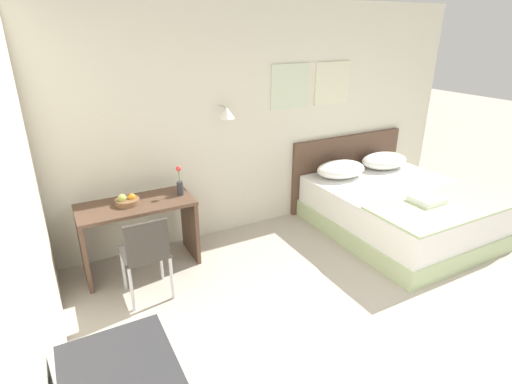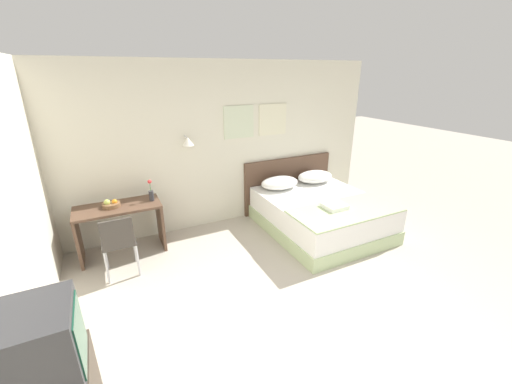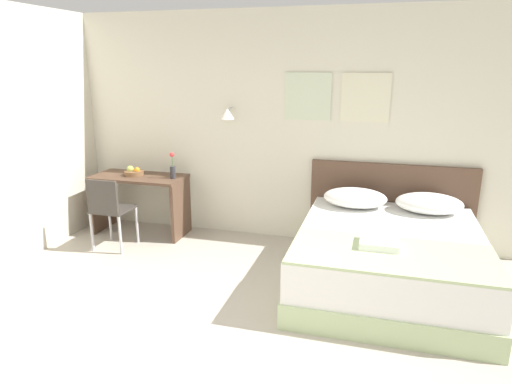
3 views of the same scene
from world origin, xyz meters
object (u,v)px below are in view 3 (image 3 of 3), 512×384
(bed, at_px, (388,260))
(desk, at_px, (140,193))
(pillow_left, at_px, (355,198))
(fruit_bowl, at_px, (134,172))
(desk_chair, at_px, (109,207))
(throw_blanket, at_px, (391,255))
(flower_vase, at_px, (173,169))
(folded_towel_near_foot, at_px, (379,242))
(headboard, at_px, (390,207))
(pillow_right, at_px, (429,203))

(bed, bearing_deg, desk, 166.81)
(pillow_left, xyz_separation_m, desk, (-2.60, 0.00, -0.16))
(fruit_bowl, bearing_deg, desk_chair, -88.87)
(pillow_left, distance_m, throw_blanket, 1.32)
(flower_vase, bearing_deg, folded_towel_near_foot, -24.95)
(headboard, bearing_deg, pillow_right, -40.07)
(headboard, relative_size, pillow_left, 2.67)
(bed, xyz_separation_m, flower_vase, (-2.51, 0.69, 0.58))
(desk_chair, distance_m, fruit_bowl, 0.66)
(flower_vase, bearing_deg, pillow_right, 0.07)
(pillow_left, bearing_deg, folded_towel_near_foot, -76.27)
(pillow_left, relative_size, flower_vase, 2.12)
(bed, bearing_deg, headboard, 90.00)
(desk_chair, bearing_deg, flower_vase, 47.73)
(desk, bearing_deg, pillow_left, -0.07)
(pillow_left, bearing_deg, desk_chair, -167.67)
(bed, height_order, folded_towel_near_foot, folded_towel_near_foot)
(pillow_right, bearing_deg, desk, 179.95)
(desk_chair, bearing_deg, pillow_right, 9.68)
(headboard, xyz_separation_m, folded_towel_near_foot, (-0.10, -1.44, 0.12))
(pillow_left, xyz_separation_m, flower_vase, (-2.14, -0.00, 0.19))
(headboard, xyz_separation_m, flower_vase, (-2.51, -0.32, 0.36))
(pillow_left, xyz_separation_m, throw_blanket, (0.38, -1.26, -0.09))
(bed, height_order, pillow_right, pillow_right)
(pillow_left, relative_size, desk_chair, 0.80)
(pillow_left, height_order, folded_towel_near_foot, pillow_left)
(folded_towel_near_foot, relative_size, desk_chair, 0.37)
(headboard, relative_size, folded_towel_near_foot, 5.74)
(flower_vase, bearing_deg, fruit_bowl, 177.75)
(headboard, height_order, desk, headboard)
(desk, height_order, flower_vase, flower_vase)
(throw_blanket, distance_m, desk, 3.23)
(pillow_right, height_order, fruit_bowl, fruit_bowl)
(fruit_bowl, bearing_deg, folded_towel_near_foot, -21.19)
(desk_chair, relative_size, flower_vase, 2.65)
(pillow_right, distance_m, desk, 3.35)
(headboard, distance_m, pillow_left, 0.52)
(desk, distance_m, desk_chair, 0.59)
(pillow_left, height_order, fruit_bowl, fruit_bowl)
(folded_towel_near_foot, bearing_deg, pillow_left, 103.73)
(pillow_right, relative_size, fruit_bowl, 2.86)
(bed, height_order, throw_blanket, throw_blanket)
(pillow_left, xyz_separation_m, folded_towel_near_foot, (0.27, -1.13, -0.05))
(folded_towel_near_foot, bearing_deg, headboard, 86.01)
(pillow_left, xyz_separation_m, pillow_right, (0.75, 0.00, 0.00))
(headboard, distance_m, fruit_bowl, 3.08)
(bed, distance_m, folded_towel_near_foot, 0.56)
(headboard, distance_m, desk_chair, 3.17)
(pillow_right, xyz_separation_m, fruit_bowl, (-3.42, 0.02, 0.11))
(pillow_right, height_order, throw_blanket, pillow_right)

